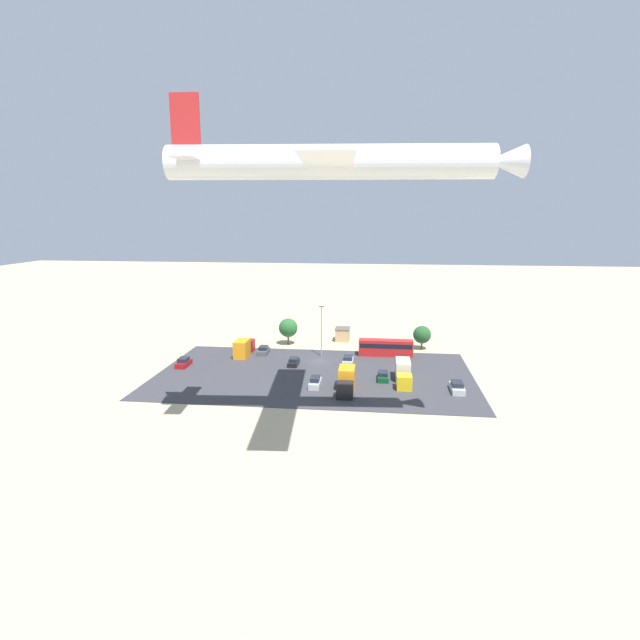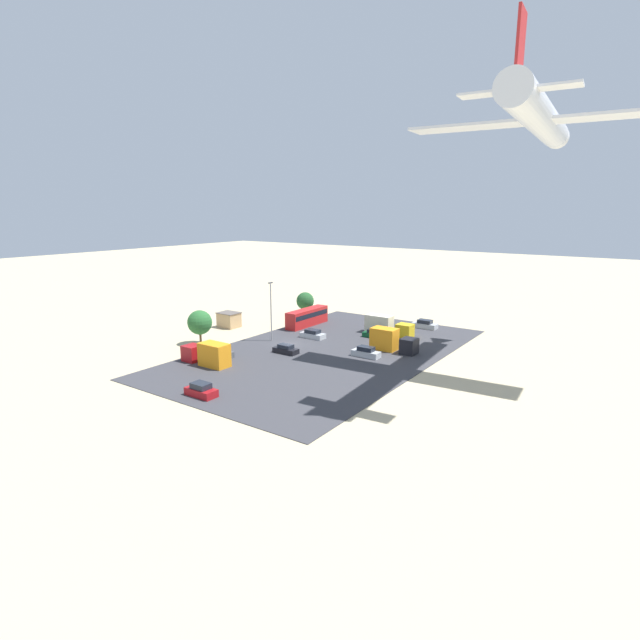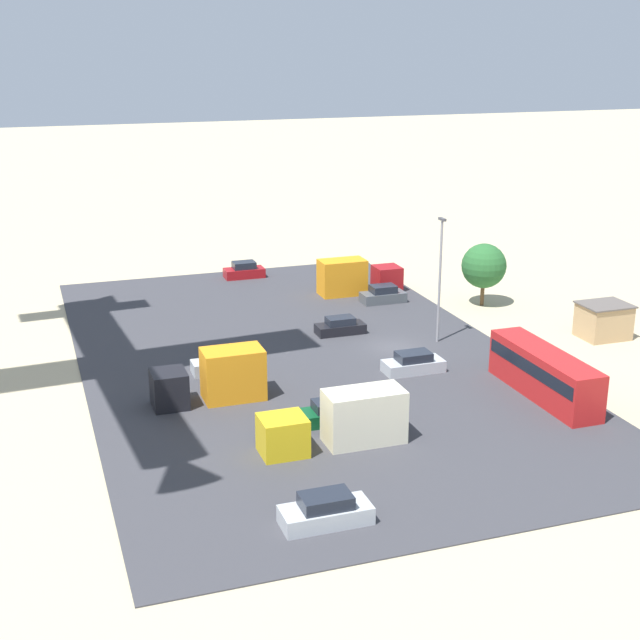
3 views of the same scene
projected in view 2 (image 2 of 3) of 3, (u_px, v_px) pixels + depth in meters
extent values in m
plane|color=tan|center=(290.00, 345.00, 83.23)|extent=(400.00, 400.00, 0.00)
cube|color=#38383D|center=(328.00, 352.00, 78.90)|extent=(55.16, 32.44, 0.08)
cube|color=tan|center=(229.00, 320.00, 95.13)|extent=(3.03, 3.72, 2.77)
cube|color=#59514C|center=(229.00, 313.00, 94.82)|extent=(3.27, 3.96, 0.12)
cube|color=red|center=(307.00, 317.00, 96.15)|extent=(10.66, 2.40, 3.23)
cube|color=black|center=(307.00, 314.00, 96.02)|extent=(10.24, 2.44, 0.91)
cube|color=#ADB2B7|center=(313.00, 335.00, 87.11)|extent=(1.95, 4.44, 0.87)
cube|color=#1E232D|center=(313.00, 331.00, 86.95)|extent=(1.64, 2.49, 0.64)
cube|color=#ADB2B7|center=(425.00, 326.00, 94.30)|extent=(1.99, 4.62, 0.93)
cube|color=#1E232D|center=(425.00, 322.00, 94.12)|extent=(1.67, 2.59, 0.68)
cube|color=maroon|center=(201.00, 392.00, 60.08)|extent=(1.92, 4.04, 0.95)
cube|color=#1E232D|center=(201.00, 386.00, 59.90)|extent=(1.62, 2.26, 0.70)
cube|color=#4C5156|center=(220.00, 354.00, 75.92)|extent=(1.93, 4.08, 0.93)
cube|color=#1E232D|center=(220.00, 349.00, 75.74)|extent=(1.63, 2.28, 0.68)
cube|color=black|center=(286.00, 351.00, 77.95)|extent=(1.78, 4.05, 0.81)
cube|color=#1E232D|center=(286.00, 346.00, 77.79)|extent=(1.49, 2.27, 0.60)
cube|color=#0C4723|center=(375.00, 335.00, 87.46)|extent=(1.84, 4.04, 0.85)
cube|color=#1E232D|center=(375.00, 331.00, 87.30)|extent=(1.55, 2.26, 0.62)
cube|color=#ADB2B7|center=(366.00, 354.00, 76.05)|extent=(1.73, 4.40, 0.92)
cube|color=#1E232D|center=(366.00, 349.00, 75.87)|extent=(1.45, 2.46, 0.67)
cube|color=black|center=(409.00, 346.00, 77.40)|extent=(2.53, 2.30, 2.45)
cube|color=orange|center=(384.00, 339.00, 79.71)|extent=(2.53, 4.09, 3.50)
cube|color=gold|center=(405.00, 331.00, 87.63)|extent=(2.40, 2.71, 2.31)
cube|color=beige|center=(379.00, 324.00, 90.38)|extent=(2.40, 4.82, 3.30)
cube|color=maroon|center=(193.00, 353.00, 73.88)|extent=(2.48, 2.45, 2.36)
cube|color=orange|center=(214.00, 355.00, 71.19)|extent=(2.48, 4.35, 3.37)
cylinder|color=brown|center=(201.00, 338.00, 83.32)|extent=(0.36, 0.36, 2.19)
sphere|color=#28602D|center=(200.00, 322.00, 82.75)|extent=(4.07, 4.07, 4.07)
cylinder|color=brown|center=(305.00, 311.00, 105.74)|extent=(0.36, 0.36, 1.75)
sphere|color=#235128|center=(305.00, 301.00, 105.25)|extent=(3.71, 3.71, 3.71)
cylinder|color=gray|center=(271.00, 313.00, 84.29)|extent=(0.20, 0.20, 9.83)
cube|color=#4C4C51|center=(270.00, 283.00, 83.18)|extent=(0.90, 0.28, 0.20)
cylinder|color=silver|center=(539.00, 116.00, 60.64)|extent=(35.55, 6.42, 3.71)
cone|color=silver|center=(556.00, 136.00, 76.46)|extent=(4.34, 3.83, 3.53)
cube|color=silver|center=(539.00, 121.00, 60.76)|extent=(7.39, 32.12, 0.36)
cube|color=silver|center=(518.00, 90.00, 48.10)|extent=(3.34, 11.48, 0.24)
cube|color=#B22323|center=(521.00, 41.00, 46.60)|extent=(3.20, 0.52, 5.66)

